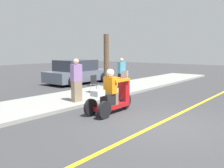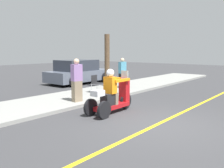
# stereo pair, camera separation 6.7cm
# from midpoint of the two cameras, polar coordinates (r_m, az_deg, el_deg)

# --- Properties ---
(ground_plane) EXTENTS (60.00, 60.00, 0.00)m
(ground_plane) POSITION_cam_midpoint_polar(r_m,az_deg,el_deg) (7.34, 10.65, -9.04)
(ground_plane) COLOR #38383A
(lane_stripe) EXTENTS (24.00, 0.12, 0.01)m
(lane_stripe) POSITION_cam_midpoint_polar(r_m,az_deg,el_deg) (7.53, 11.46, -8.60)
(lane_stripe) COLOR gold
(lane_stripe) RESTS_ON ground
(sidewalk_strip) EXTENTS (28.00, 2.80, 0.12)m
(sidewalk_strip) POSITION_cam_midpoint_polar(r_m,az_deg,el_deg) (10.24, -12.74, -3.95)
(sidewalk_strip) COLOR gray
(sidewalk_strip) RESTS_ON ground
(motorcycle_trike) EXTENTS (2.10, 0.67, 1.49)m
(motorcycle_trike) POSITION_cam_midpoint_polar(r_m,az_deg,el_deg) (8.39, 0.25, -2.96)
(motorcycle_trike) COLOR black
(motorcycle_trike) RESTS_ON ground
(spectator_near_curb) EXTENTS (0.42, 0.29, 1.66)m
(spectator_near_curb) POSITION_cam_midpoint_polar(r_m,az_deg,el_deg) (9.69, -7.86, 0.68)
(spectator_near_curb) COLOR gray
(spectator_near_curb) RESTS_ON sidewalk_strip
(spectator_by_tree) EXTENTS (0.41, 0.30, 1.57)m
(spectator_by_tree) POSITION_cam_midpoint_polar(r_m,az_deg,el_deg) (13.20, 2.52, 2.43)
(spectator_by_tree) COLOR black
(spectator_by_tree) RESTS_ON sidewalk_strip
(folding_chair_set_back) EXTENTS (0.51, 0.51, 0.82)m
(folding_chair_set_back) POSITION_cam_midpoint_polar(r_m,az_deg,el_deg) (11.69, -3.45, 0.48)
(folding_chair_set_back) COLOR #A5A8AD
(folding_chair_set_back) RESTS_ON sidewalk_strip
(parked_car_lot_left) EXTENTS (4.31, 2.11, 1.49)m
(parked_car_lot_left) POSITION_cam_midpoint_polar(r_m,az_deg,el_deg) (15.99, -7.54, 2.68)
(parked_car_lot_left) COLOR slate
(parked_car_lot_left) RESTS_ON ground
(tree_trunk) EXTENTS (0.28, 0.28, 2.84)m
(tree_trunk) POSITION_cam_midpoint_polar(r_m,az_deg,el_deg) (13.82, -0.99, 5.43)
(tree_trunk) COLOR brown
(tree_trunk) RESTS_ON sidewalk_strip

